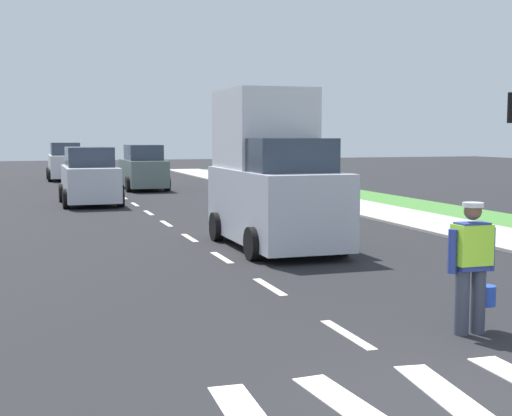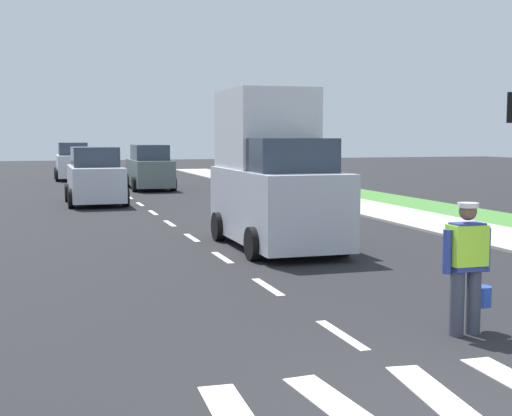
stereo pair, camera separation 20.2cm
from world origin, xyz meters
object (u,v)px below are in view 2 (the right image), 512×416
Objects in this scene: road_worker at (468,262)px; car_outgoing_far at (150,169)px; car_oncoming_third at (73,163)px; car_oncoming_second at (95,178)px; delivery_truck at (274,175)px.

car_outgoing_far is at bearing 90.11° from road_worker.
car_oncoming_third reaches higher than road_worker.
car_oncoming_third is at bearing 90.15° from car_oncoming_second.
car_oncoming_third is at bearing 96.60° from delivery_truck.
delivery_truck is at bearing -83.40° from car_oncoming_third.
delivery_truck reaches higher than car_oncoming_third.
car_oncoming_second is at bearing 99.08° from road_worker.
car_outgoing_far is 1.09× the size of car_oncoming_third.
car_oncoming_second is at bearing 104.76° from delivery_truck.
road_worker is 0.36× the size of delivery_truck.
car_outgoing_far is at bearing -70.14° from car_oncoming_third.
delivery_truck is 11.87m from car_oncoming_second.
car_outgoing_far is (-0.05, 25.61, 0.03)m from road_worker.
delivery_truck is 1.18× the size of car_oncoming_third.
delivery_truck is at bearing -75.24° from car_oncoming_second.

